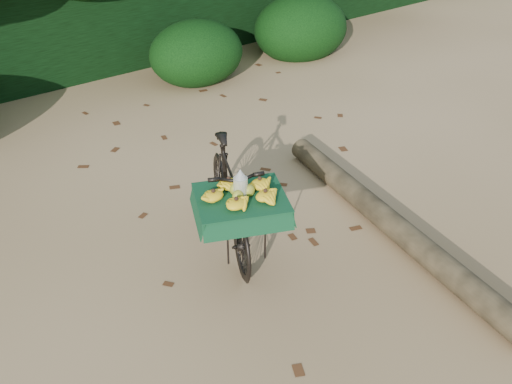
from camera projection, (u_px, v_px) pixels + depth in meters
ground at (285, 217)px, 6.41m from camera, size 80.00×80.00×0.00m
vendor_bicycle at (230, 197)px, 5.70m from camera, size 1.40×2.03×1.17m
fallen_log at (389, 221)px, 6.11m from camera, size 0.97×3.85×0.28m
hedge_backdrop at (70, 20)px, 10.11m from camera, size 26.00×1.80×1.80m
bush_clumps at (147, 68)px, 9.28m from camera, size 8.80×1.70×0.90m
leaf_litter at (252, 192)px, 6.84m from camera, size 7.00×7.30×0.01m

